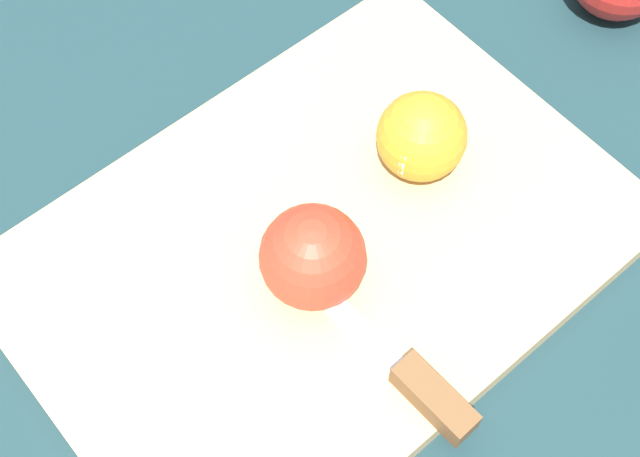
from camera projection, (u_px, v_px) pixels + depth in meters
ground_plane at (320, 257)px, 0.64m from camera, size 4.00×4.00×0.00m
cutting_board at (320, 250)px, 0.63m from camera, size 0.44×0.32×0.02m
apple_half_left at (422, 137)px, 0.63m from camera, size 0.06×0.06×0.06m
apple_half_right at (312, 257)px, 0.58m from camera, size 0.07×0.07×0.07m
knife at (422, 387)px, 0.56m from camera, size 0.02×0.15×0.02m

